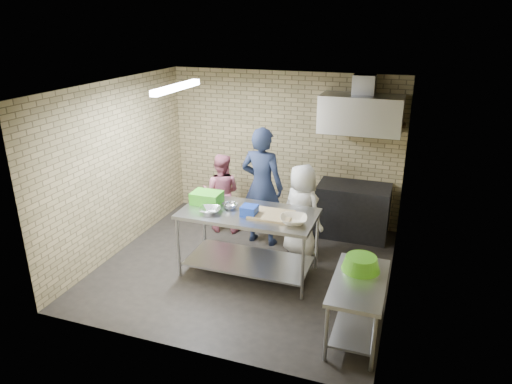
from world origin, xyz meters
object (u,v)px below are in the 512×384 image
(green_basin, at_px, (361,263))
(bottle_green, at_px, (390,119))
(green_crate, at_px, (207,198))
(man_navy, at_px, (262,187))
(bottle_red, at_px, (365,116))
(side_counter, at_px, (357,308))
(woman_pink, at_px, (221,193))
(stove, at_px, (353,210))
(blue_tub, at_px, (249,211))
(woman_white, at_px, (302,211))
(prep_table, at_px, (249,243))

(green_basin, distance_m, bottle_green, 2.98)
(green_crate, bearing_deg, man_navy, 57.75)
(bottle_red, bearing_deg, side_counter, -82.38)
(woman_pink, bearing_deg, stove, -173.88)
(side_counter, height_order, bottle_red, bottle_red)
(green_crate, bearing_deg, woman_pink, 102.90)
(blue_tub, height_order, woman_pink, woman_pink)
(blue_tub, distance_m, green_basin, 1.75)
(green_crate, xyz_separation_m, woman_white, (1.28, 0.71, -0.31))
(stove, height_order, blue_tub, blue_tub)
(man_navy, distance_m, woman_white, 0.78)
(green_crate, xyz_separation_m, bottle_red, (2.00, 1.91, 0.98))
(stove, height_order, green_crate, green_crate)
(side_counter, relative_size, bottle_green, 8.00)
(woman_white, bearing_deg, side_counter, 149.98)
(bottle_green, height_order, man_navy, bottle_green)
(blue_tub, distance_m, woman_pink, 1.71)
(prep_table, height_order, stove, prep_table)
(prep_table, height_order, green_crate, green_crate)
(green_basin, bearing_deg, woman_white, 125.50)
(stove, distance_m, bottle_red, 1.60)
(prep_table, relative_size, bottle_green, 12.86)
(blue_tub, distance_m, bottle_red, 2.66)
(blue_tub, xyz_separation_m, bottle_green, (1.65, 2.13, 0.98))
(blue_tub, relative_size, man_navy, 0.11)
(man_navy, bearing_deg, blue_tub, 104.98)
(green_basin, relative_size, man_navy, 0.23)
(man_navy, distance_m, woman_pink, 0.90)
(stove, xyz_separation_m, green_basin, (0.43, -2.50, 0.38))
(bottle_green, relative_size, woman_white, 0.10)
(woman_pink, bearing_deg, woman_white, 157.11)
(side_counter, relative_size, blue_tub, 5.60)
(bottle_red, height_order, woman_pink, bottle_red)
(man_navy, bearing_deg, bottle_green, -145.64)
(prep_table, distance_m, blue_tub, 0.56)
(prep_table, relative_size, bottle_red, 10.72)
(stove, distance_m, woman_white, 1.21)
(woman_pink, xyz_separation_m, woman_white, (1.54, -0.42, 0.04))
(green_basin, bearing_deg, man_navy, 136.38)
(side_counter, height_order, woman_white, woman_white)
(side_counter, distance_m, man_navy, 2.77)
(green_basin, height_order, man_navy, man_navy)
(green_crate, bearing_deg, bottle_red, 43.64)
(side_counter, bearing_deg, bottle_red, 97.62)
(blue_tub, height_order, bottle_red, bottle_red)
(blue_tub, bearing_deg, man_navy, 99.50)
(prep_table, xyz_separation_m, bottle_red, (1.30, 2.03, 1.55))
(green_basin, bearing_deg, green_crate, 160.65)
(stove, xyz_separation_m, blue_tub, (-1.20, -1.89, 0.58))
(man_navy, bearing_deg, side_counter, 138.30)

